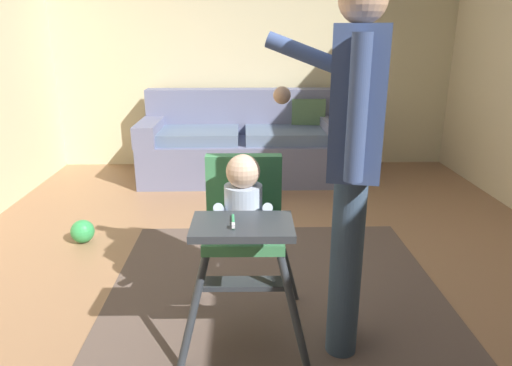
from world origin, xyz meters
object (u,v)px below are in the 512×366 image
object	(u,v)px
adult_standing	(351,155)
toy_ball	(83,231)
high_chair	(244,215)
couch	(243,145)

from	to	relation	value
adult_standing	toy_ball	distance (m)	2.13
high_chair	adult_standing	size ratio (longest dim) A/B	0.56
couch	high_chair	distance (m)	2.63
couch	high_chair	bearing A→B (deg)	0.13
toy_ball	adult_standing	bearing A→B (deg)	-36.00
couch	high_chair	size ratio (longest dim) A/B	2.18
couch	adult_standing	distance (m)	2.82
toy_ball	high_chair	bearing A→B (deg)	-42.92
couch	toy_ball	bearing A→B (deg)	-35.80
high_chair	adult_standing	world-z (taller)	adult_standing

